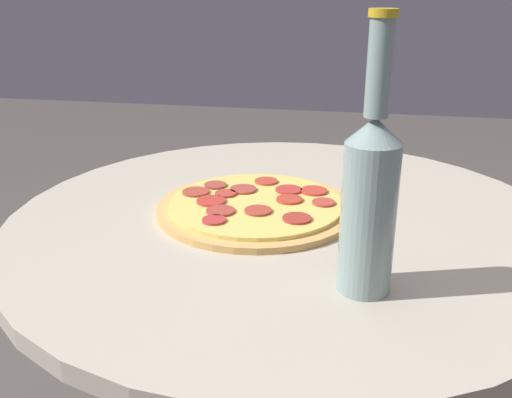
{
  "coord_description": "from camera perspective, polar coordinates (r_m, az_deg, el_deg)",
  "views": [
    {
      "loc": [
        -0.1,
        0.78,
        1.04
      ],
      "look_at": [
        0.05,
        -0.01,
        0.73
      ],
      "focal_mm": 40.0,
      "sensor_mm": 36.0,
      "label": 1
    }
  ],
  "objects": [
    {
      "name": "beer_bottle",
      "position": [
        0.62,
        11.3,
        0.29
      ],
      "size": [
        0.06,
        0.06,
        0.3
      ],
      "color": "gray",
      "rests_on": "table"
    },
    {
      "name": "table",
      "position": [
        0.93,
        2.9,
        -12.12
      ],
      "size": [
        0.83,
        0.83,
        0.71
      ],
      "color": "#B2A893",
      "rests_on": "ground_plane"
    },
    {
      "name": "pizza",
      "position": [
        0.86,
        -0.01,
        -0.72
      ],
      "size": [
        0.3,
        0.3,
        0.02
      ],
      "color": "tan",
      "rests_on": "table"
    }
  ]
}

